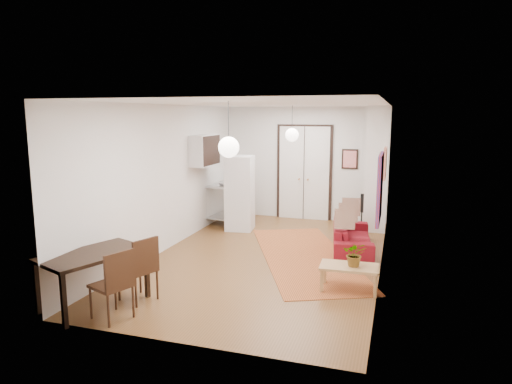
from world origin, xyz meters
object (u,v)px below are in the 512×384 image
(sofa, at_px, (352,237))
(black_side_chair, at_px, (371,207))
(dining_table, at_px, (93,259))
(kitchen_counter, at_px, (228,197))
(coffee_table, at_px, (349,269))
(dining_chair_near, at_px, (141,261))
(dining_chair_far, at_px, (115,276))
(fridge, at_px, (240,193))

(sofa, xyz_separation_m, black_side_chair, (0.24, 2.07, 0.21))
(sofa, relative_size, dining_table, 1.18)
(sofa, bearing_deg, black_side_chair, -14.71)
(sofa, xyz_separation_m, kitchen_counter, (-3.26, 1.54, 0.38))
(coffee_table, bearing_deg, sofa, 94.44)
(coffee_table, bearing_deg, dining_chair_near, -157.59)
(coffee_table, bearing_deg, dining_table, -154.18)
(kitchen_counter, distance_m, dining_chair_near, 4.94)
(kitchen_counter, height_order, dining_chair_far, kitchen_counter)
(fridge, height_order, dining_chair_far, fridge)
(black_side_chair, bearing_deg, kitchen_counter, 33.62)
(dining_table, xyz_separation_m, dining_chair_far, (0.49, -0.20, -0.13))
(fridge, bearing_deg, coffee_table, -54.25)
(dining_chair_far, bearing_deg, dining_table, -91.00)
(sofa, height_order, dining_chair_far, dining_chair_far)
(dining_table, relative_size, black_side_chair, 1.91)
(coffee_table, height_order, black_side_chair, black_side_chair)
(coffee_table, xyz_separation_m, black_side_chair, (0.08, 4.24, 0.14))
(fridge, bearing_deg, sofa, -26.03)
(dining_chair_far, relative_size, black_side_chair, 1.15)
(fridge, distance_m, dining_chair_far, 4.95)
(coffee_table, distance_m, fridge, 4.26)
(coffee_table, xyz_separation_m, dining_chair_near, (-2.93, -1.21, 0.21))
(fridge, relative_size, dining_chair_far, 1.81)
(dining_table, distance_m, black_side_chair, 6.86)
(dining_table, distance_m, dining_chair_far, 0.55)
(dining_chair_near, distance_m, black_side_chair, 6.22)
(dining_table, bearing_deg, sofa, 49.58)
(sofa, bearing_deg, dining_chair_far, 137.50)
(sofa, xyz_separation_m, fridge, (-2.72, 0.92, 0.60))
(coffee_table, bearing_deg, black_side_chair, 88.98)
(sofa, relative_size, black_side_chair, 2.25)
(dining_chair_far, distance_m, black_side_chair, 6.80)
(dining_chair_far, bearing_deg, fridge, -159.34)
(dining_table, xyz_separation_m, dining_chair_near, (0.49, 0.45, -0.13))
(black_side_chair, bearing_deg, dining_table, 84.25)
(dining_table, bearing_deg, fridge, 83.55)
(dining_table, distance_m, dining_chair_near, 0.68)
(sofa, height_order, fridge, fridge)
(sofa, distance_m, dining_chair_far, 4.89)
(coffee_table, distance_m, kitchen_counter, 5.05)
(sofa, distance_m, black_side_chair, 2.10)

